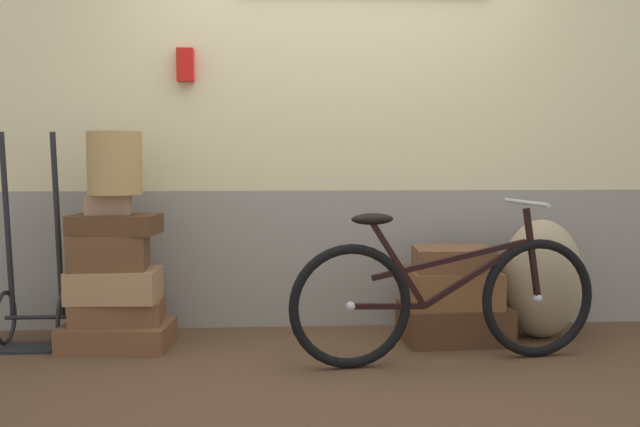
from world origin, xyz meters
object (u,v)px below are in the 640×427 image
at_px(suitcase_4, 115,224).
at_px(wicker_basket, 115,163).
at_px(suitcase_5, 108,204).
at_px(suitcase_6, 454,323).
at_px(suitcase_1, 118,311).
at_px(bicycle, 446,298).
at_px(suitcase_3, 109,252).
at_px(suitcase_0, 118,335).
at_px(luggage_trolley, 34,297).
at_px(suitcase_8, 453,259).
at_px(suitcase_2, 114,285).
at_px(burlap_sack, 541,279).
at_px(suitcase_7, 452,287).

relative_size(suitcase_4, wicker_basket, 1.36).
xyz_separation_m(suitcase_5, suitcase_6, (1.99, -0.01, -0.71)).
relative_size(suitcase_1, bicycle, 0.30).
height_order(suitcase_1, suitcase_3, suitcase_3).
bearing_deg(suitcase_6, suitcase_1, 176.83).
bearing_deg(bicycle, suitcase_4, 166.26).
relative_size(suitcase_0, luggage_trolley, 0.49).
xyz_separation_m(suitcase_6, suitcase_8, (-0.01, -0.00, 0.38)).
bearing_deg(suitcase_3, suitcase_5, 95.62).
height_order(suitcase_1, suitcase_6, suitcase_1).
height_order(suitcase_8, bicycle, bicycle).
bearing_deg(suitcase_2, suitcase_6, 2.67).
distance_m(suitcase_6, suitcase_8, 0.38).
relative_size(suitcase_8, luggage_trolley, 0.36).
distance_m(suitcase_1, suitcase_6, 1.95).
distance_m(suitcase_1, luggage_trolley, 0.49).
xyz_separation_m(suitcase_1, suitcase_8, (1.93, -0.01, 0.28)).
bearing_deg(suitcase_2, suitcase_5, 138.31).
bearing_deg(suitcase_3, suitcase_8, -2.36).
xyz_separation_m(suitcase_8, burlap_sack, (0.55, 0.04, -0.13)).
relative_size(suitcase_1, suitcase_5, 2.00).
height_order(suitcase_4, wicker_basket, wicker_basket).
bearing_deg(wicker_basket, suitcase_5, 158.91).
bearing_deg(bicycle, suitcase_6, 70.18).
bearing_deg(luggage_trolley, suitcase_1, -5.30).
height_order(suitcase_5, bicycle, suitcase_5).
height_order(suitcase_7, suitcase_8, suitcase_8).
xyz_separation_m(suitcase_4, burlap_sack, (2.49, 0.04, -0.34)).
bearing_deg(wicker_basket, suitcase_1, 95.28).
height_order(suitcase_2, suitcase_8, suitcase_8).
bearing_deg(suitcase_1, burlap_sack, -1.86).
height_order(suitcase_4, suitcase_8, suitcase_4).
bearing_deg(suitcase_2, suitcase_3, 179.25).
xyz_separation_m(suitcase_7, suitcase_8, (-0.00, -0.01, 0.17)).
relative_size(suitcase_4, suitcase_6, 0.79).
xyz_separation_m(suitcase_4, suitcase_5, (-0.04, 0.00, 0.11)).
bearing_deg(suitcase_7, suitcase_8, -107.66).
bearing_deg(suitcase_7, burlap_sack, 3.66).
relative_size(wicker_basket, bicycle, 0.21).
bearing_deg(suitcase_5, suitcase_6, -7.03).
height_order(suitcase_7, luggage_trolley, luggage_trolley).
bearing_deg(burlap_sack, wicker_basket, -178.82).
bearing_deg(bicycle, wicker_basket, 166.58).
relative_size(suitcase_4, luggage_trolley, 0.39).
relative_size(suitcase_2, luggage_trolley, 0.40).
bearing_deg(suitcase_5, wicker_basket, -27.93).
relative_size(suitcase_3, suitcase_8, 0.95).
xyz_separation_m(suitcase_7, bicycle, (-0.15, -0.45, 0.03)).
height_order(wicker_basket, bicycle, wicker_basket).
bearing_deg(suitcase_4, suitcase_7, 5.84).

